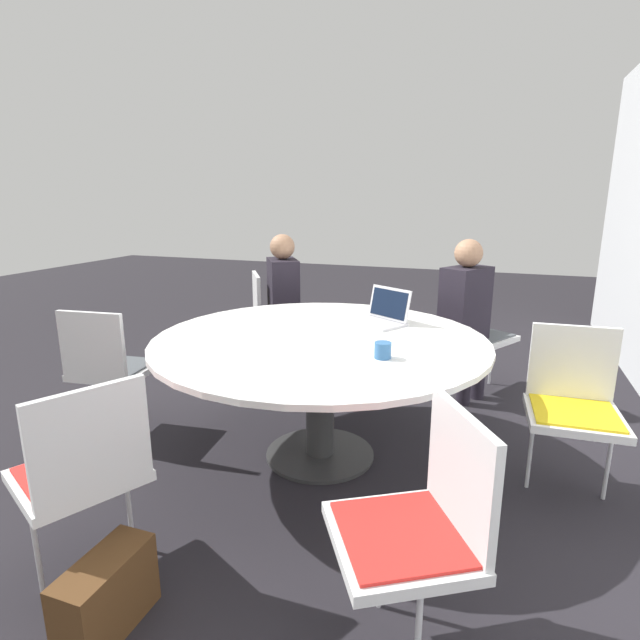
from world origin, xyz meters
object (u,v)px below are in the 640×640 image
object	(u,v)px
chair_1	(272,313)
chair_3	(83,465)
chair_0	(473,327)
chair_2	(108,362)
chair_4	(421,517)
person_1	(285,295)
handbag	(107,595)
laptop	(382,315)
person_0	(466,308)
chair_5	(573,398)
coffee_cup	(383,350)

from	to	relation	value
chair_1	chair_3	xyz separation A→B (m)	(2.54, 0.40, 0.00)
chair_0	chair_3	xyz separation A→B (m)	(2.64, -1.29, 0.00)
chair_2	chair_4	distance (m)	2.22
chair_2	chair_3	world-z (taller)	same
person_1	handbag	xyz separation A→B (m)	(2.57, 0.43, -0.56)
person_1	laptop	size ratio (longest dim) A/B	3.02
person_0	handbag	bearing A→B (deg)	9.17
chair_4	chair_3	bearing A→B (deg)	64.42
chair_1	person_1	xyz separation A→B (m)	(0.16, 0.20, 0.20)
chair_3	laptop	world-z (taller)	laptop
chair_5	person_1	distance (m)	2.30
chair_4	person_1	xyz separation A→B (m)	(-2.27, -1.45, 0.20)
chair_4	handbag	size ratio (longest dim) A/B	2.34
chair_1	person_1	world-z (taller)	person_1
chair_0	handbag	xyz separation A→B (m)	(2.82, -1.06, -0.36)
person_1	handbag	bearing A→B (deg)	-22.74
chair_5	chair_4	bearing A→B (deg)	61.96
chair_2	chair_3	distance (m)	1.26
person_0	chair_4	bearing A→B (deg)	30.97
chair_1	chair_3	size ratio (longest dim) A/B	1.00
coffee_cup	handbag	bearing A→B (deg)	-31.29
chair_4	chair_2	bearing A→B (deg)	35.80
chair_0	chair_2	bearing A→B (deg)	-21.00
chair_4	handbag	distance (m)	1.12
handbag	chair_4	bearing A→B (deg)	106.10
chair_4	person_0	distance (m)	2.29
laptop	person_0	bearing A→B (deg)	89.04
chair_3	person_1	bearing A→B (deg)	31.10
chair_0	laptop	size ratio (longest dim) A/B	2.14
chair_3	person_0	distance (m)	2.70
chair_2	person_1	distance (m)	1.52
chair_2	coffee_cup	distance (m)	1.73
chair_5	laptop	distance (m)	1.14
coffee_cup	handbag	world-z (taller)	coffee_cup
chair_4	chair_5	xyz separation A→B (m)	(-1.23, 0.58, 0.00)
person_1	chair_5	bearing A→B (deg)	30.60
chair_5	person_0	bearing A→B (deg)	-62.88
chair_3	person_1	xyz separation A→B (m)	(-2.39, -0.20, 0.20)
chair_1	chair_4	distance (m)	2.94
chair_5	chair_3	bearing A→B (deg)	33.44
person_0	person_1	bearing A→B (deg)	-59.24
coffee_cup	handbag	size ratio (longest dim) A/B	0.23
chair_5	handbag	distance (m)	2.24
chair_3	chair_5	bearing A→B (deg)	-27.56
chair_5	laptop	bearing A→B (deg)	-18.50
chair_3	handbag	distance (m)	0.46
handbag	person_0	bearing A→B (deg)	158.68
chair_3	handbag	bearing A→B (deg)	-102.04
chair_3	coffee_cup	world-z (taller)	chair_3
chair_2	chair_5	distance (m)	2.64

